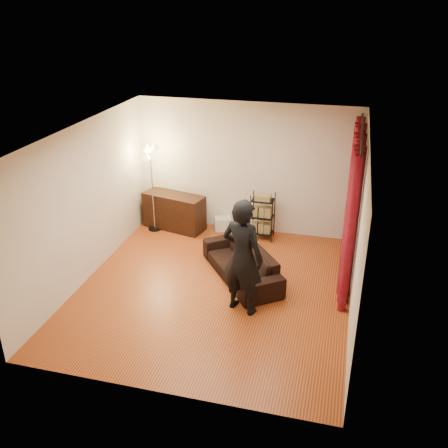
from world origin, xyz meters
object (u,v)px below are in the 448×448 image
(person, at_px, (243,257))
(media_cabinet, at_px, (174,211))
(storage_boxes, at_px, (222,224))
(floor_lamp, at_px, (152,189))
(sofa, at_px, (242,263))
(wire_shelf, at_px, (262,217))

(person, xyz_separation_m, media_cabinet, (-2.06, 2.61, -0.56))
(person, height_order, storage_boxes, person)
(storage_boxes, distance_m, floor_lamp, 1.64)
(person, bearing_deg, sofa, -58.44)
(media_cabinet, distance_m, storage_boxes, 1.06)
(storage_boxes, relative_size, wire_shelf, 0.34)
(wire_shelf, relative_size, floor_lamp, 0.52)
(sofa, bearing_deg, media_cabinet, -168.53)
(sofa, distance_m, person, 1.20)
(person, xyz_separation_m, storage_boxes, (-1.04, 2.76, -0.80))
(storage_boxes, bearing_deg, floor_lamp, -166.65)
(storage_boxes, bearing_deg, sofa, -65.43)
(sofa, xyz_separation_m, floor_lamp, (-2.22, 1.46, 0.65))
(person, relative_size, wire_shelf, 1.94)
(storage_boxes, xyz_separation_m, floor_lamp, (-1.40, -0.33, 0.79))
(sofa, relative_size, media_cabinet, 1.47)
(media_cabinet, bearing_deg, person, -38.75)
(wire_shelf, bearing_deg, person, -86.66)
(storage_boxes, bearing_deg, media_cabinet, -171.43)
(wire_shelf, bearing_deg, media_cabinet, 178.98)
(media_cabinet, bearing_deg, floor_lamp, -142.06)
(person, height_order, wire_shelf, person)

